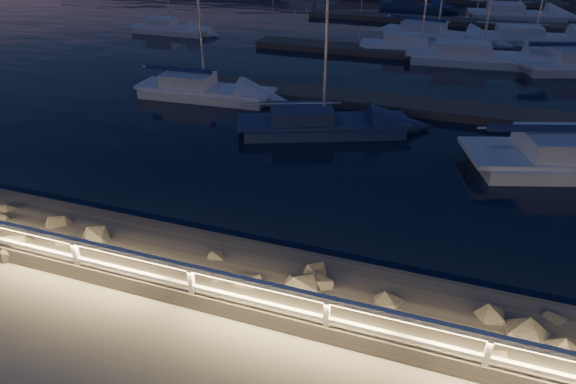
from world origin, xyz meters
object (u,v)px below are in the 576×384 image
sailboat_c (477,56)px  sailboat_g (434,33)px  guard_rail (276,296)px  sailboat_e (169,28)px  sailboat_b (319,123)px  sailboat_n (413,5)px  sailboat_f (417,46)px  sailboat_l (531,37)px  sailboat_k (515,13)px  sailboat_a (202,89)px

sailboat_c → sailboat_g: (-3.07, 5.90, -0.03)m
guard_rail → sailboat_e: size_ratio=4.17×
sailboat_b → sailboat_n: (-0.33, 32.46, -0.02)m
sailboat_f → sailboat_l: (7.15, 5.66, -0.02)m
sailboat_k → sailboat_c: bearing=-105.2°
sailboat_c → sailboat_l: size_ratio=1.08×
sailboat_b → sailboat_n: bearing=68.3°
sailboat_n → guard_rail: bearing=-73.3°
sailboat_c → sailboat_n: size_ratio=1.35×
sailboat_k → sailboat_a: bearing=-124.7°
guard_rail → sailboat_l: sailboat_l is taller
sailboat_f → sailboat_k: bearing=60.6°
guard_rail → sailboat_c: (3.28, 25.74, -0.92)m
sailboat_e → sailboat_n: 23.53m
sailboat_f → sailboat_l: 9.12m
sailboat_e → sailboat_l: sailboat_l is taller
sailboat_e → sailboat_l: 26.24m
guard_rail → sailboat_f: bearing=91.0°
sailboat_c → sailboat_f: 4.00m
sailboat_a → sailboat_k: 32.04m
sailboat_g → sailboat_l: sailboat_l is taller
sailboat_b → sailboat_e: size_ratio=1.14×
sailboat_c → sailboat_l: (3.41, 7.10, -0.04)m
guard_rail → sailboat_k: 42.92m
sailboat_a → sailboat_e: (-9.55, 12.77, -0.03)m
guard_rail → sailboat_n: (-2.94, 44.39, -0.98)m
guard_rail → sailboat_f: sailboat_f is taller
guard_rail → sailboat_k: sailboat_k is taller
sailboat_f → sailboat_a: bearing=-131.6°
sailboat_g → sailboat_l: (6.49, 1.20, -0.01)m
sailboat_a → sailboat_l: 24.49m
sailboat_c → sailboat_l: 7.88m
guard_rail → sailboat_a: size_ratio=3.75×
guard_rail → sailboat_c: 25.96m
sailboat_k → sailboat_l: (0.77, -9.66, -0.02)m
guard_rail → sailboat_k: (5.92, 42.50, -0.94)m
sailboat_e → sailboat_l: size_ratio=0.76×
sailboat_l → sailboat_n: sailboat_l is taller
guard_rail → sailboat_n: sailboat_n is taller
sailboat_f → sailboat_k: size_ratio=0.94×
sailboat_e → sailboat_l: bearing=12.5°
guard_rail → sailboat_g: (0.21, 31.64, -0.94)m
sailboat_f → sailboat_n: 17.39m
sailboat_a → sailboat_n: 30.73m
sailboat_k → sailboat_f: bearing=-118.8°
sailboat_l → sailboat_n: size_ratio=1.25×
sailboat_c → sailboat_e: sailboat_c is taller
sailboat_k → sailboat_n: bearing=161.8°
sailboat_e → sailboat_l: (25.61, 5.72, 0.01)m
sailboat_k → guard_rail: bearing=-104.1°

